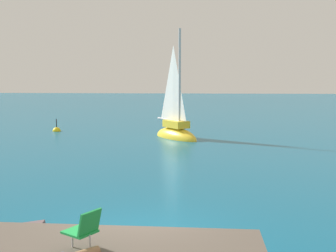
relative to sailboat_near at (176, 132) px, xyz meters
name	(u,v)px	position (x,y,z in m)	size (l,w,h in m)	color
ground_plane	(141,237)	(-0.06, -16.18, -0.40)	(160.00, 160.00, 0.00)	#0F5675
boulder_inland	(21,245)	(-2.75, -16.86, -0.40)	(1.14, 0.91, 0.63)	#594748
sailboat_near	(176,132)	(0.00, 0.00, 0.00)	(3.40, 3.83, 7.31)	yellow
beach_chair	(84,228)	(-0.75, -18.69, 0.75)	(0.76, 0.72, 0.80)	green
marker_buoy	(57,131)	(-8.43, 2.61, -0.39)	(0.56, 0.56, 1.13)	yellow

